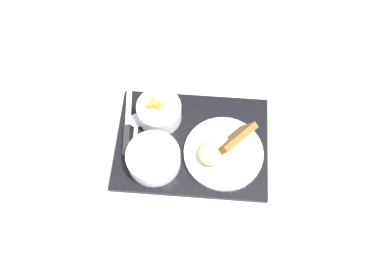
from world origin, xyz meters
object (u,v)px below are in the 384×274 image
plate_main (223,150)px  spoon (136,129)px  bowl_soup (153,158)px  knife (127,135)px  bowl_salad (159,111)px

plate_main → spoon: 0.23m
bowl_soup → plate_main: bearing=10.6°
knife → spoon: knife is taller
knife → spoon: size_ratio=1.28×
knife → spoon: 0.03m
bowl_salad → plate_main: bearing=-30.5°
bowl_salad → knife: (-0.08, -0.06, -0.03)m
spoon → plate_main: bearing=-106.1°
bowl_salad → bowl_soup: size_ratio=0.87×
bowl_soup → bowl_salad: bearing=88.1°
bowl_salad → spoon: bearing=-146.1°
bowl_soup → spoon: (-0.05, 0.09, -0.02)m
spoon → bowl_salad: bearing=-57.8°
plate_main → knife: size_ratio=1.00×
bowl_soup → knife: size_ratio=0.66×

